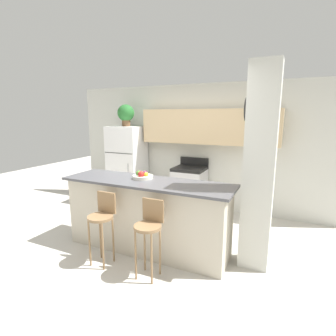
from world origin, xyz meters
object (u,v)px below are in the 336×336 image
Objects in this scene: stove_range at (189,189)px; bar_stool_right at (149,228)px; refrigerator at (127,165)px; trash_bin at (146,200)px; fruit_bowl at (143,176)px; potted_plant_on_fridge at (126,114)px; bar_stool_left at (102,218)px.

bar_stool_right is at bearing -81.46° from stove_range.
refrigerator is 1.80× the size of bar_stool_right.
stove_range is 1.13× the size of bar_stool_right.
bar_stool_right is at bearing -59.18° from trash_bin.
fruit_bowl reaches higher than trash_bin.
bar_stool_right is 3.19m from potted_plant_on_fridge.
stove_range is at bearing 81.45° from bar_stool_left.
refrigerator is 1.80× the size of bar_stool_left.
stove_range is at bearing 86.32° from fruit_bowl.
potted_plant_on_fridge reaches higher than trash_bin.
trash_bin is at bearing -20.78° from refrigerator.
refrigerator is 3.69× the size of potted_plant_on_fridge.
refrigerator is 5.83× the size of fruit_bowl.
refrigerator is 2.12m from fruit_bowl.
refrigerator reaches higher than fruit_bowl.
potted_plant_on_fridge reaches higher than refrigerator.
fruit_bowl is (0.24, 0.64, 0.45)m from bar_stool_left.
refrigerator is 1.59× the size of stove_range.
bar_stool_left is 2.15m from trash_bin.
bar_stool_right is at bearing -51.51° from refrigerator.
trash_bin is (-0.87, -0.26, -0.27)m from stove_range.
bar_stool_left reaches higher than trash_bin.
refrigerator is at bearing 159.22° from trash_bin.
stove_range is at bearing 98.54° from bar_stool_right.
refrigerator is 0.91m from trash_bin.
bar_stool_left is at bearing 180.00° from bar_stool_right.
stove_range reaches higher than trash_bin.
bar_stool_right is at bearing 0.00° from bar_stool_left.
fruit_bowl is at bearing 69.37° from bar_stool_left.
potted_plant_on_fridge reaches higher than bar_stool_right.
trash_bin is at bearing 104.44° from bar_stool_left.
potted_plant_on_fridge is (-1.11, 2.26, 1.34)m from bar_stool_left.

